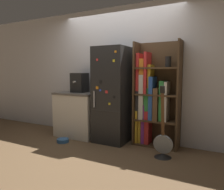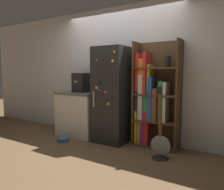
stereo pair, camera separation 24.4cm
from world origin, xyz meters
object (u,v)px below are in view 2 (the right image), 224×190
object	(u,v)px
refrigerator	(112,95)
espresso_machine	(81,83)
bookshelf	(152,99)
guitar	(160,148)
pet_bowl	(63,139)

from	to	relation	value
refrigerator	espresso_machine	xyz separation A→B (m)	(-0.80, 0.05, 0.21)
bookshelf	espresso_machine	bearing A→B (deg)	-176.22
bookshelf	guitar	world-z (taller)	bookshelf
guitar	bookshelf	bearing A→B (deg)	124.21
espresso_machine	refrigerator	bearing A→B (deg)	-3.30
refrigerator	guitar	bearing A→B (deg)	-18.18
bookshelf	espresso_machine	distance (m)	1.56
guitar	refrigerator	bearing A→B (deg)	161.82
refrigerator	bookshelf	bearing A→B (deg)	11.30
refrigerator	espresso_machine	distance (m)	0.83
refrigerator	bookshelf	xyz separation A→B (m)	(0.74, 0.15, -0.05)
pet_bowl	espresso_machine	bearing A→B (deg)	90.23
guitar	pet_bowl	bearing A→B (deg)	-174.99
guitar	espresso_machine	bearing A→B (deg)	167.95
espresso_machine	guitar	size ratio (longest dim) A/B	0.35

